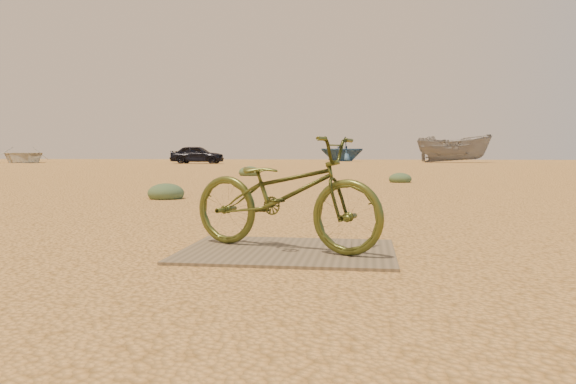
# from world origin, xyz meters

# --- Properties ---
(ground) EXTENTS (120.00, 120.00, 0.00)m
(ground) POSITION_xyz_m (0.00, 0.00, 0.00)
(ground) COLOR #E7A85A
(ground) RESTS_ON ground
(plywood_board) EXTENTS (1.61, 1.23, 0.02)m
(plywood_board) POSITION_xyz_m (-0.17, -0.37, 0.01)
(plywood_board) COLOR #726149
(plywood_board) RESTS_ON ground
(bicycle) EXTENTS (1.72, 1.14, 0.85)m
(bicycle) POSITION_xyz_m (-0.21, -0.34, 0.45)
(bicycle) COLOR #474F1E
(bicycle) RESTS_ON plywood_board
(car) EXTENTS (3.78, 1.56, 1.28)m
(car) POSITION_xyz_m (-11.56, 34.07, 0.64)
(car) COLOR black
(car) RESTS_ON ground
(boat_near_left) EXTENTS (7.02, 7.27, 1.23)m
(boat_near_left) POSITION_xyz_m (-26.07, 35.74, 0.61)
(boat_near_left) COLOR beige
(boat_near_left) RESTS_ON ground
(boat_far_left) EXTENTS (5.51, 5.30, 2.23)m
(boat_far_left) POSITION_xyz_m (-1.85, 46.66, 1.11)
(boat_far_left) COLOR #35597E
(boat_far_left) RESTS_ON ground
(boat_mid_right) EXTENTS (5.84, 2.64, 2.19)m
(boat_mid_right) POSITION_xyz_m (7.14, 40.93, 1.10)
(boat_mid_right) COLOR gray
(boat_mid_right) RESTS_ON ground
(kale_a) EXTENTS (0.60, 0.60, 0.33)m
(kale_a) POSITION_xyz_m (-2.88, 4.33, 0.00)
(kale_a) COLOR #53704D
(kale_a) RESTS_ON ground
(kale_b) EXTENTS (0.58, 0.58, 0.32)m
(kale_b) POSITION_xyz_m (1.27, 10.14, 0.00)
(kale_b) COLOR #53704D
(kale_b) RESTS_ON ground
(kale_c) EXTENTS (0.73, 0.73, 0.40)m
(kale_c) POSITION_xyz_m (-3.47, 13.79, 0.00)
(kale_c) COLOR #53704D
(kale_c) RESTS_ON ground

